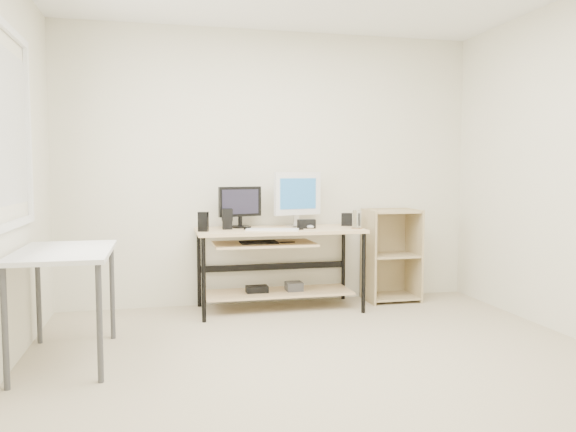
% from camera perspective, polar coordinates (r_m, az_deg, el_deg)
% --- Properties ---
extents(room, '(4.01, 4.01, 2.62)m').
position_cam_1_polar(room, '(3.48, 2.42, 5.39)').
color(room, '#BBAD90').
rests_on(room, ground).
extents(desk, '(1.50, 0.65, 0.75)m').
position_cam_1_polar(desk, '(5.13, -1.18, -3.63)').
color(desk, beige).
rests_on(desk, ground).
extents(side_table, '(0.60, 1.00, 0.75)m').
position_cam_1_polar(side_table, '(4.01, -21.77, -4.33)').
color(side_table, white).
rests_on(side_table, ground).
extents(shelf_unit, '(0.50, 0.40, 0.90)m').
position_cam_1_polar(shelf_unit, '(5.64, 10.28, -3.85)').
color(shelf_unit, tan).
rests_on(shelf_unit, ground).
extents(black_monitor, '(0.41, 0.17, 0.38)m').
position_cam_1_polar(black_monitor, '(5.19, -4.89, 1.21)').
color(black_monitor, black).
rests_on(black_monitor, desk).
extents(white_imac, '(0.47, 0.18, 0.51)m').
position_cam_1_polar(white_imac, '(5.28, 0.98, 2.13)').
color(white_imac, silver).
rests_on(white_imac, desk).
extents(keyboard, '(0.48, 0.26, 0.02)m').
position_cam_1_polar(keyboard, '(4.93, -1.59, -1.39)').
color(keyboard, white).
rests_on(keyboard, desk).
extents(mouse, '(0.09, 0.11, 0.03)m').
position_cam_1_polar(mouse, '(5.11, 2.23, -1.09)').
color(mouse, '#BABABF').
rests_on(mouse, desk).
extents(center_speaker, '(0.16, 0.08, 0.08)m').
position_cam_1_polar(center_speaker, '(5.13, 1.89, -0.81)').
color(center_speaker, black).
rests_on(center_speaker, desk).
extents(speaker_left, '(0.09, 0.09, 0.18)m').
position_cam_1_polar(speaker_left, '(5.06, -6.19, -0.25)').
color(speaker_left, black).
rests_on(speaker_left, desk).
extents(speaker_right, '(0.13, 0.13, 0.12)m').
position_cam_1_polar(speaker_right, '(5.41, 6.00, -0.35)').
color(speaker_right, black).
rests_on(speaker_right, desk).
extents(audio_controller, '(0.10, 0.08, 0.17)m').
position_cam_1_polar(audio_controller, '(4.90, -8.61, -0.57)').
color(audio_controller, black).
rests_on(audio_controller, desk).
extents(volume_puck, '(0.09, 0.09, 0.03)m').
position_cam_1_polar(volume_puck, '(5.02, -4.15, -1.22)').
color(volume_puck, black).
rests_on(volume_puck, desk).
extents(smartphone, '(0.10, 0.13, 0.01)m').
position_cam_1_polar(smartphone, '(5.04, 0.93, -1.31)').
color(smartphone, black).
rests_on(smartphone, desk).
extents(coaster, '(0.12, 0.12, 0.01)m').
position_cam_1_polar(coaster, '(5.14, 7.01, -1.23)').
color(coaster, '#8B623F').
rests_on(coaster, desk).
extents(drinking_glass, '(0.10, 0.10, 0.16)m').
position_cam_1_polar(drinking_glass, '(5.13, 7.02, -0.31)').
color(drinking_glass, white).
rests_on(drinking_glass, coaster).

